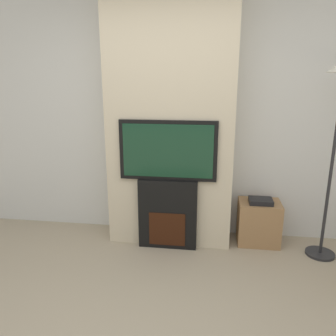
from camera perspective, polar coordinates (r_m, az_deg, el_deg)
name	(u,v)px	position (r m, az deg, el deg)	size (l,w,h in m)	color
wall_back	(173,114)	(3.60, 0.96, 9.44)	(6.00, 0.06, 2.70)	silver
chimney_breast	(171,116)	(3.37, 0.48, 9.05)	(1.28, 0.40, 2.70)	beige
fireplace	(168,214)	(3.42, 0.00, -7.94)	(0.60, 0.15, 0.74)	black
television	(168,150)	(3.22, -0.01, 3.07)	(0.97, 0.07, 0.60)	black
media_stand	(259,222)	(3.68, 15.50, -8.99)	(0.43, 0.34, 0.51)	#997047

